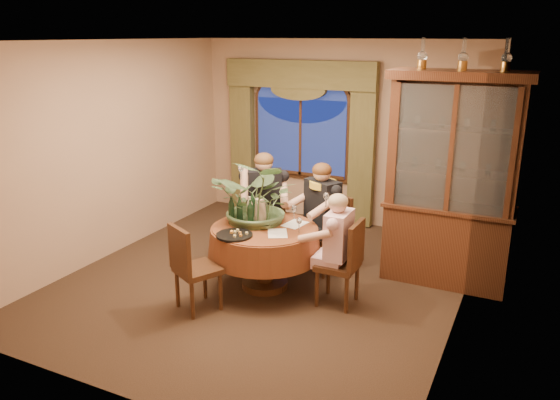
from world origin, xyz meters
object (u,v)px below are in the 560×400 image
at_px(dining_table, 265,257).
at_px(oil_lamp_left, 423,53).
at_px(chair_front_left, 198,267).
at_px(person_pink, 338,249).
at_px(person_scarf, 322,217).
at_px(wine_bottle_3, 252,206).
at_px(china_cabinet, 451,182).
at_px(wine_bottle_4, 250,210).
at_px(oil_lamp_center, 463,54).
at_px(person_back, 264,207).
at_px(chair_back_right, 327,235).
at_px(chair_back, 269,223).
at_px(wine_bottle_2, 240,207).
at_px(oil_lamp_right, 507,55).
at_px(wine_bottle_5, 240,211).
at_px(chair_right, 338,263).
at_px(stoneware_vase, 260,210).
at_px(wine_bottle_0, 250,214).
at_px(wine_bottle_1, 231,210).
at_px(centerpiece_plant, 260,167).
at_px(olive_bowl, 264,226).

bearing_deg(dining_table, oil_lamp_left, 37.29).
distance_m(chair_front_left, person_pink, 1.53).
height_order(chair_front_left, person_scarf, person_scarf).
bearing_deg(wine_bottle_3, china_cabinet, 23.07).
relative_size(china_cabinet, wine_bottle_4, 7.54).
bearing_deg(oil_lamp_center, person_back, -171.61).
xyz_separation_m(oil_lamp_left, chair_back_right, (-0.94, -0.33, -2.18)).
bearing_deg(oil_lamp_left, chair_back_right, -160.56).
xyz_separation_m(chair_back, wine_bottle_2, (0.00, -0.75, 0.44)).
xyz_separation_m(oil_lamp_right, wine_bottle_3, (-2.55, -0.90, -1.74)).
bearing_deg(wine_bottle_5, wine_bottle_2, 118.90).
bearing_deg(wine_bottle_3, oil_lamp_center, 23.07).
xyz_separation_m(oil_lamp_right, chair_back, (-2.65, -0.26, -2.18)).
height_order(chair_right, chair_front_left, same).
height_order(wine_bottle_2, wine_bottle_4, same).
height_order(stoneware_vase, wine_bottle_3, wine_bottle_3).
relative_size(china_cabinet, person_back, 1.72).
distance_m(wine_bottle_0, wine_bottle_1, 0.27).
bearing_deg(person_pink, wine_bottle_4, 88.57).
distance_m(china_cabinet, oil_lamp_center, 1.41).
bearing_deg(person_pink, stoneware_vase, 82.22).
xyz_separation_m(dining_table, person_pink, (0.90, 0.01, 0.25)).
bearing_deg(person_scarf, oil_lamp_left, -135.08).
distance_m(person_scarf, wine_bottle_0, 1.04).
bearing_deg(chair_right, wine_bottle_0, 94.92).
height_order(oil_lamp_center, person_scarf, oil_lamp_center).
relative_size(china_cabinet, oil_lamp_center, 7.32).
xyz_separation_m(china_cabinet, centerpiece_plant, (-1.99, -0.93, 0.16)).
bearing_deg(olive_bowl, person_scarf, 64.54).
bearing_deg(oil_lamp_left, wine_bottle_3, -151.81).
relative_size(stoneware_vase, centerpiece_plant, 0.24).
bearing_deg(centerpiece_plant, olive_bowl, -53.23).
relative_size(wine_bottle_1, wine_bottle_2, 1.00).
distance_m(chair_front_left, wine_bottle_4, 0.93).
xyz_separation_m(oil_lamp_right, centerpiece_plant, (-2.43, -0.93, -1.25)).
distance_m(olive_bowl, wine_bottle_3, 0.38).
distance_m(dining_table, wine_bottle_5, 0.62).
bearing_deg(person_scarf, chair_back, 23.93).
height_order(chair_front_left, wine_bottle_3, wine_bottle_3).
bearing_deg(wine_bottle_3, chair_right, -9.55).
xyz_separation_m(china_cabinet, wine_bottle_5, (-2.16, -1.12, -0.33)).
xyz_separation_m(centerpiece_plant, wine_bottle_3, (-0.12, 0.03, -0.49)).
height_order(oil_lamp_left, chair_right, oil_lamp_left).
distance_m(chair_back_right, wine_bottle_2, 1.17).
height_order(person_back, wine_bottle_3, person_back).
bearing_deg(wine_bottle_0, person_back, 107.22).
bearing_deg(wine_bottle_2, dining_table, -11.46).
height_order(china_cabinet, oil_lamp_right, oil_lamp_right).
bearing_deg(wine_bottle_5, dining_table, 7.34).
bearing_deg(person_scarf, person_pink, 150.67).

